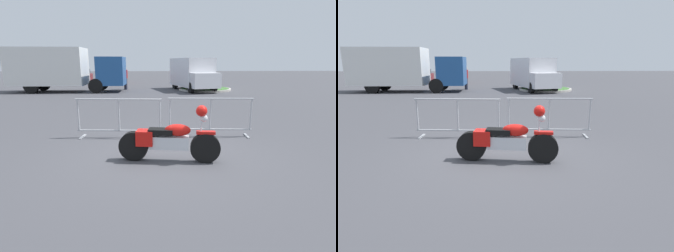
# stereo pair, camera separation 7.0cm
# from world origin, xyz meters

# --- Properties ---
(ground_plane) EXTENTS (120.00, 120.00, 0.00)m
(ground_plane) POSITION_xyz_m (0.00, 0.00, 0.00)
(ground_plane) COLOR #424247
(motorcycle) EXTENTS (2.08, 0.48, 1.18)m
(motorcycle) POSITION_xyz_m (0.06, -0.33, 0.45)
(motorcycle) COLOR black
(motorcycle) RESTS_ON ground
(crowd_barrier_near) EXTENTS (2.29, 0.62, 1.07)m
(crowd_barrier_near) POSITION_xyz_m (-1.17, 1.49, 0.56)
(crowd_barrier_near) COLOR #9EA0A5
(crowd_barrier_near) RESTS_ON ground
(crowd_barrier_far) EXTENTS (2.29, 0.62, 1.07)m
(crowd_barrier_far) POSITION_xyz_m (1.29, 1.49, 0.56)
(crowd_barrier_far) COLOR #9EA0A5
(crowd_barrier_far) RESTS_ON ground
(box_truck) EXTENTS (7.72, 2.35, 2.98)m
(box_truck) POSITION_xyz_m (-6.53, 13.38, 1.64)
(box_truck) COLOR silver
(box_truck) RESTS_ON ground
(delivery_van) EXTENTS (3.12, 5.33, 2.31)m
(delivery_van) POSITION_xyz_m (2.64, 13.99, 1.24)
(delivery_van) COLOR silver
(delivery_van) RESTS_ON ground
(parked_car_black) EXTENTS (1.87, 4.13, 1.37)m
(parked_car_black) POSITION_xyz_m (-10.38, 22.31, 0.70)
(parked_car_black) COLOR black
(parked_car_black) RESTS_ON ground
(parked_car_maroon) EXTENTS (1.86, 4.10, 1.36)m
(parked_car_maroon) POSITION_xyz_m (-7.45, 21.78, 0.69)
(parked_car_maroon) COLOR maroon
(parked_car_maroon) RESTS_ON ground
(parked_car_red) EXTENTS (1.89, 4.17, 1.39)m
(parked_car_red) POSITION_xyz_m (-4.53, 22.01, 0.70)
(parked_car_red) COLOR #B21E19
(parked_car_red) RESTS_ON ground
(pedestrian) EXTENTS (0.47, 0.47, 1.69)m
(pedestrian) POSITION_xyz_m (-2.32, 14.74, 0.92)
(pedestrian) COLOR #262838
(pedestrian) RESTS_ON ground
(planter_island) EXTENTS (3.86, 3.86, 1.02)m
(planter_island) POSITION_xyz_m (3.54, 13.96, 0.25)
(planter_island) COLOR #ADA89E
(planter_island) RESTS_ON ground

